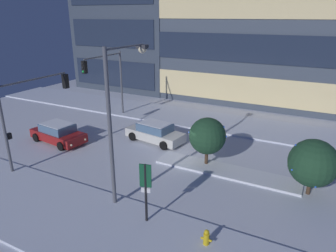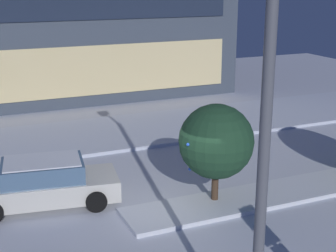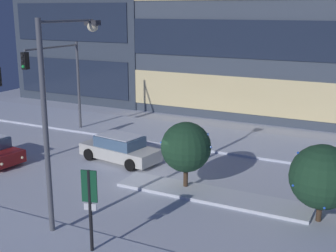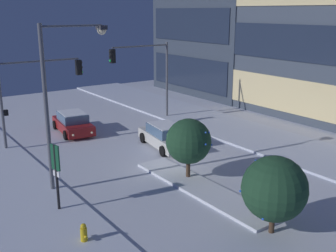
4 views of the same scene
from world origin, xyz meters
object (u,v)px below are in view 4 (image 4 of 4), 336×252
at_px(car_near, 73,123).
at_px(car_far, 165,136).
at_px(fire_hydrant, 84,234).
at_px(parking_info_sign, 56,170).
at_px(street_lamp_arched, 63,84).
at_px(decorated_tree_median, 274,189).
at_px(traffic_light_corner_near_left, 36,85).
at_px(decorated_tree_left_of_median, 189,141).
at_px(traffic_light_corner_far_left, 145,67).

relative_size(car_near, car_far, 0.98).
bearing_deg(fire_hydrant, car_far, 129.95).
distance_m(fire_hydrant, parking_info_sign, 3.44).
bearing_deg(car_far, street_lamp_arched, 116.26).
bearing_deg(car_far, decorated_tree_median, 175.15).
relative_size(street_lamp_arched, decorated_tree_median, 2.52).
xyz_separation_m(street_lamp_arched, decorated_tree_median, (8.79, 4.81, -3.32)).
bearing_deg(car_near, traffic_light_corner_near_left, -59.47).
xyz_separation_m(street_lamp_arched, parking_info_sign, (2.21, -1.42, -3.22)).
bearing_deg(decorated_tree_left_of_median, car_far, 157.61).
height_order(street_lamp_arched, decorated_tree_median, street_lamp_arched).
distance_m(street_lamp_arched, decorated_tree_left_of_median, 6.80).
xyz_separation_m(car_far, fire_hydrant, (7.64, -9.12, -0.30)).
xyz_separation_m(traffic_light_corner_near_left, decorated_tree_median, (16.49, 3.62, -2.07)).
xyz_separation_m(traffic_light_corner_near_left, decorated_tree_left_of_median, (10.32, 4.26, -1.88)).
distance_m(car_far, street_lamp_arched, 9.05).
xyz_separation_m(fire_hydrant, decorated_tree_left_of_median, (-2.65, 7.07, 1.65)).
distance_m(traffic_light_corner_far_left, street_lamp_arched, 13.18).
bearing_deg(car_near, parking_info_sign, -18.77).
xyz_separation_m(car_near, decorated_tree_left_of_median, (11.53, 1.47, 1.35)).
relative_size(traffic_light_corner_far_left, decorated_tree_left_of_median, 1.89).
height_order(traffic_light_corner_near_left, decorated_tree_left_of_median, traffic_light_corner_near_left).
relative_size(traffic_light_corner_near_left, traffic_light_corner_far_left, 0.92).
xyz_separation_m(traffic_light_corner_near_left, street_lamp_arched, (7.70, -1.18, 1.25)).
relative_size(car_far, decorated_tree_left_of_median, 1.51).
relative_size(car_near, traffic_light_corner_near_left, 0.85).
height_order(car_far, traffic_light_corner_far_left, traffic_light_corner_far_left).
bearing_deg(parking_info_sign, traffic_light_corner_far_left, 29.62).
distance_m(decorated_tree_median, decorated_tree_left_of_median, 6.21).
bearing_deg(traffic_light_corner_near_left, car_far, -40.19).
bearing_deg(traffic_light_corner_near_left, traffic_light_corner_far_left, 5.83).
bearing_deg(street_lamp_arched, car_near, 67.51).
bearing_deg(decorated_tree_left_of_median, fire_hydrant, -69.42).
bearing_deg(fire_hydrant, street_lamp_arched, 162.89).
height_order(parking_info_sign, decorated_tree_median, decorated_tree_median).
relative_size(traffic_light_corner_far_left, fire_hydrant, 7.16).
xyz_separation_m(car_near, fire_hydrant, (14.18, -5.59, -0.30)).
distance_m(parking_info_sign, decorated_tree_left_of_median, 6.87).
bearing_deg(traffic_light_corner_far_left, car_far, 68.51).
distance_m(traffic_light_corner_far_left, parking_info_sign, 15.86).
height_order(car_far, street_lamp_arched, street_lamp_arched).
relative_size(traffic_light_corner_near_left, decorated_tree_median, 1.77).
relative_size(parking_info_sign, decorated_tree_left_of_median, 0.95).
height_order(street_lamp_arched, decorated_tree_left_of_median, street_lamp_arched).
relative_size(car_near, fire_hydrant, 5.60).
relative_size(traffic_light_corner_far_left, decorated_tree_median, 1.93).
bearing_deg(decorated_tree_median, street_lamp_arched, -151.34).
bearing_deg(traffic_light_corner_near_left, decorated_tree_median, -77.61).
xyz_separation_m(traffic_light_corner_far_left, decorated_tree_left_of_median, (11.21, -4.51, -2.25)).
bearing_deg(traffic_light_corner_near_left, fire_hydrant, -102.20).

